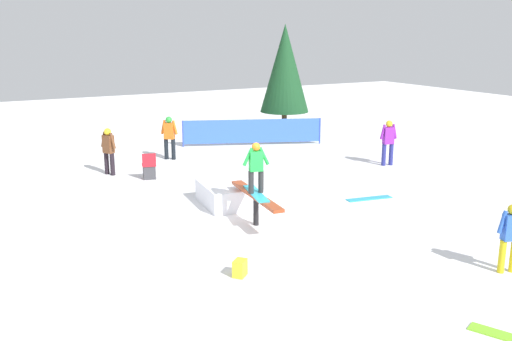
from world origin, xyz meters
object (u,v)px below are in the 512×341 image
Objects in this scene: bystander_orange at (169,135)px; folding_chair at (149,167)px; main_rider_on_rail at (256,170)px; pine_tree_near at (285,69)px; bystander_blue at (510,235)px; bystander_purple at (388,140)px; backpack_on_snow at (240,268)px; bystander_brown at (109,149)px; rail_feature at (256,198)px; loose_snowboard_cyan at (369,198)px.

folding_chair is at bearing 98.12° from bystander_orange.
folding_chair is (2.44, -1.60, -0.50)m from bystander_orange.
pine_tree_near is (-10.32, 7.05, 1.62)m from main_rider_on_rail.
bystander_purple is (-8.36, 4.14, 0.11)m from bystander_blue.
bystander_orange reaches higher than backpack_on_snow.
bystander_brown reaches higher than bystander_blue.
backpack_on_snow is 0.07× the size of pine_tree_near.
main_rider_on_rail is 8.13m from bystander_orange.
rail_feature is 5.81m from bystander_blue.
rail_feature is 12.72m from pine_tree_near.
bystander_purple is 4.79× the size of backpack_on_snow.
folding_chair is (-10.57, -4.02, -0.39)m from bystander_blue.
rail_feature is 2.02× the size of loose_snowboard_cyan.
bystander_orange is 1.02× the size of bystander_brown.
loose_snowboard_cyan is 6.42m from backpack_on_snow.
rail_feature is at bearing 0.00° from main_rider_on_rail.
bystander_purple is 0.32× the size of pine_tree_near.
pine_tree_near is at bearing 158.91° from main_rider_on_rail.
rail_feature is 1.72× the size of bystander_orange.
main_rider_on_rail reaches higher than bystander_orange.
loose_snowboard_cyan is (-5.34, 0.86, -0.79)m from bystander_blue.
rail_feature reaches higher than backpack_on_snow.
bystander_orange is 7.08m from pine_tree_near.
rail_feature is at bearing 113.49° from folding_chair.
bystander_blue is at bearing 141.97° from bystander_orange.
loose_snowboard_cyan is at bearing 99.59° from bystander_blue.
bystander_brown is at bearing 131.81° from bystander_blue.
bystander_blue is 5.47m from loose_snowboard_cyan.
pine_tree_near is (-9.90, 3.10, 3.04)m from loose_snowboard_cyan.
bystander_blue is (4.92, 3.10, 0.11)m from rail_feature.
rail_feature is 0.74m from main_rider_on_rail.
backpack_on_snow is at bearing -21.11° from main_rider_on_rail.
main_rider_on_rail is at bearing 14.04° from backpack_on_snow.
backpack_on_snow is at bearing -143.10° from loose_snowboard_cyan.
bystander_blue is at bearing -3.38° from bystander_brown.
bystander_blue is 1.04× the size of loose_snowboard_cyan.
loose_snowboard_cyan is at bearing 109.40° from main_rider_on_rail.
bystander_blue is 0.88× the size of bystander_purple.
bystander_purple reaches higher than bystander_brown.
bystander_orange is (-8.09, 0.68, -0.52)m from main_rider_on_rail.
loose_snowboard_cyan is (-0.43, 3.96, -0.68)m from rail_feature.
main_rider_on_rail is 0.98× the size of bystander_brown.
folding_chair is at bearing 13.44° from bystander_brown.
main_rider_on_rail is at bearing 113.49° from folding_chair.
bystander_brown reaches higher than folding_chair.
bystander_orange is 8.38m from loose_snowboard_cyan.
pine_tree_near is at bearing 82.05° from loose_snowboard_cyan.
main_rider_on_rail reaches higher than rail_feature.
loose_snowboard_cyan is (6.41, 5.87, -0.88)m from bystander_brown.
bystander_purple is 9.76m from bystander_brown.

